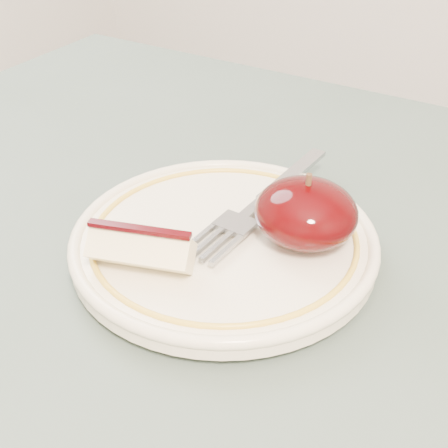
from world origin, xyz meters
The scene contains 4 objects.
plate centered at (-0.03, 0.10, 0.76)m, with size 0.22×0.22×0.02m.
apple_half centered at (0.02, 0.13, 0.79)m, with size 0.07×0.07×0.05m.
apple_wedge centered at (-0.05, 0.04, 0.78)m, with size 0.07×0.05×0.03m.
fork centered at (-0.02, 0.15, 0.77)m, with size 0.03×0.18×0.00m.
Camera 1 is at (0.16, -0.21, 1.02)m, focal length 50.00 mm.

